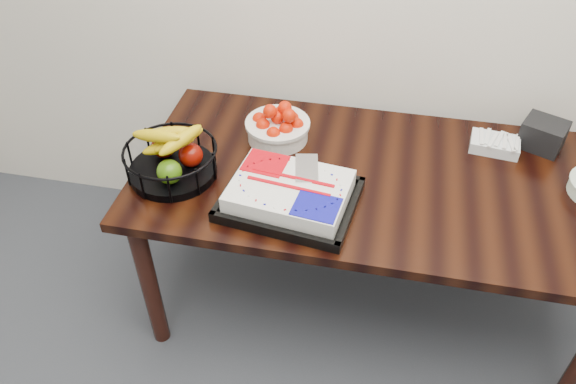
% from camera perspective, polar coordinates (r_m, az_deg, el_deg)
% --- Properties ---
extents(table, '(1.80, 0.90, 0.75)m').
position_cam_1_polar(table, '(2.19, 8.56, -0.06)').
color(table, black).
rests_on(table, ground).
extents(cake_tray, '(0.50, 0.42, 0.10)m').
position_cam_1_polar(cake_tray, '(1.97, 0.18, -0.22)').
color(cake_tray, black).
rests_on(cake_tray, table).
extents(tangerine_bowl, '(0.26, 0.26, 0.16)m').
position_cam_1_polar(tangerine_bowl, '(2.26, -1.06, 6.93)').
color(tangerine_bowl, white).
rests_on(tangerine_bowl, table).
extents(fruit_basket, '(0.35, 0.35, 0.18)m').
position_cam_1_polar(fruit_basket, '(2.11, -11.80, 3.39)').
color(fruit_basket, black).
rests_on(fruit_basket, table).
extents(fork_bag, '(0.20, 0.14, 0.05)m').
position_cam_1_polar(fork_bag, '(2.37, 20.26, 4.62)').
color(fork_bag, silver).
rests_on(fork_bag, table).
extents(napkin_box, '(0.20, 0.19, 0.11)m').
position_cam_1_polar(napkin_box, '(2.44, 24.49, 5.34)').
color(napkin_box, black).
rests_on(napkin_box, table).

